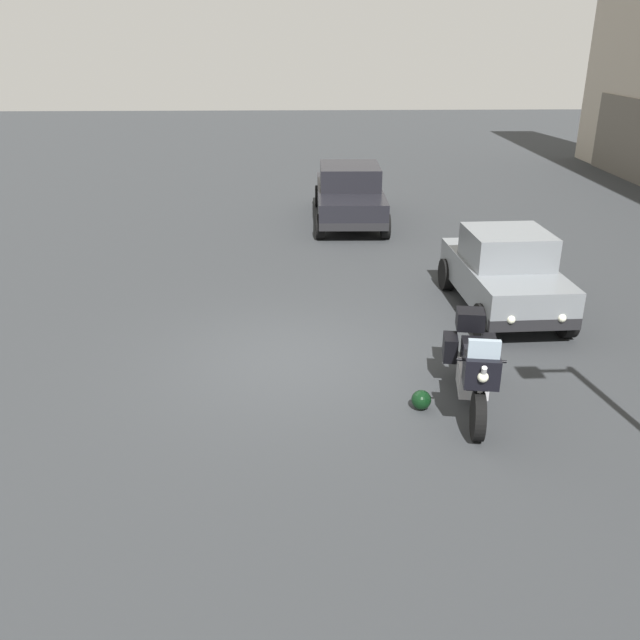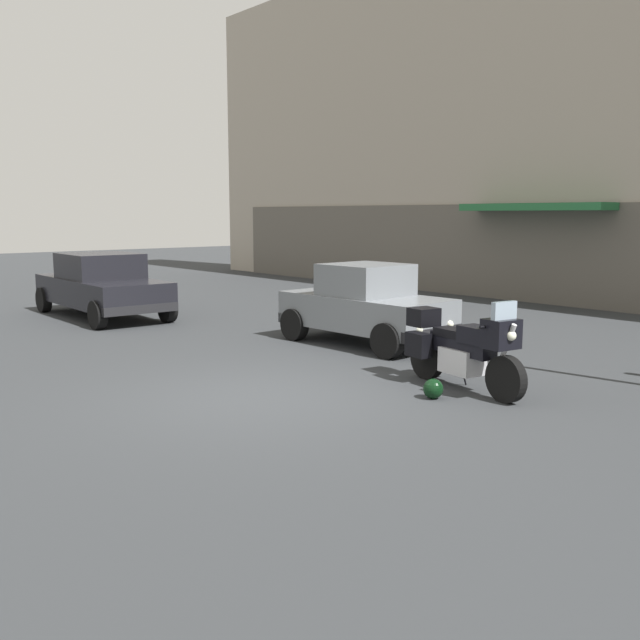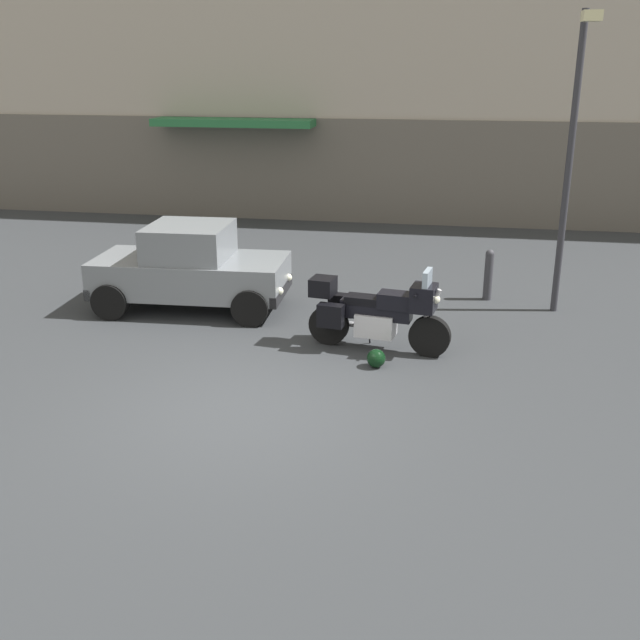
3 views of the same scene
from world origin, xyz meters
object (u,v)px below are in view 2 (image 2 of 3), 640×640
(car_compact_side, at_px, (365,305))
(motorcycle, at_px, (462,347))
(helmet, at_px, (433,389))
(car_sedan_far, at_px, (101,285))

(car_compact_side, bearing_deg, motorcycle, -24.46)
(helmet, relative_size, car_sedan_far, 0.06)
(motorcycle, height_order, car_sedan_far, car_sedan_far)
(helmet, xyz_separation_m, car_compact_side, (-3.59, 2.14, 0.63))
(motorcycle, distance_m, car_compact_side, 3.78)
(car_sedan_far, height_order, car_compact_side, same)
(motorcycle, bearing_deg, helmet, -74.13)
(helmet, bearing_deg, car_compact_side, 149.15)
(helmet, bearing_deg, car_sedan_far, -178.62)
(motorcycle, bearing_deg, car_compact_side, 166.38)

